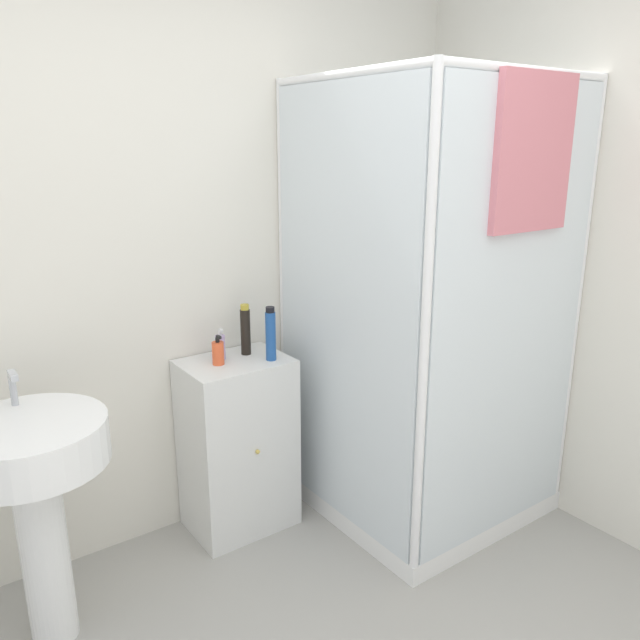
{
  "coord_description": "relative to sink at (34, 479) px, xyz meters",
  "views": [
    {
      "loc": [
        -0.84,
        -0.8,
        1.73
      ],
      "look_at": [
        0.52,
        1.09,
        1.06
      ],
      "focal_mm": 35.0,
      "sensor_mm": 36.0,
      "label": 1
    }
  ],
  "objects": [
    {
      "name": "wall_back",
      "position": [
        0.53,
        0.43,
        0.61
      ],
      "size": [
        6.4,
        0.06,
        2.5
      ],
      "primitive_type": "cube",
      "color": "silver",
      "rests_on": "ground_plane"
    },
    {
      "name": "shower_enclosure",
      "position": [
        1.65,
        -0.18,
        -0.11
      ],
      "size": [
        0.98,
        1.01,
        1.99
      ],
      "color": "white",
      "rests_on": "ground_plane"
    },
    {
      "name": "vanity_cabinet",
      "position": [
        0.88,
        0.22,
        -0.23
      ],
      "size": [
        0.46,
        0.36,
        0.81
      ],
      "color": "silver",
      "rests_on": "ground_plane"
    },
    {
      "name": "sink",
      "position": [
        0.0,
        0.0,
        0.0
      ],
      "size": [
        0.51,
        0.51,
        0.98
      ],
      "color": "white",
      "rests_on": "ground_plane"
    },
    {
      "name": "soap_dispenser",
      "position": [
        0.81,
        0.22,
        0.22
      ],
      "size": [
        0.05,
        0.05,
        0.13
      ],
      "color": "#E5562D",
      "rests_on": "vanity_cabinet"
    },
    {
      "name": "shampoo_bottle_tall_black",
      "position": [
        0.97,
        0.27,
        0.28
      ],
      "size": [
        0.04,
        0.04,
        0.23
      ],
      "color": "black",
      "rests_on": "vanity_cabinet"
    },
    {
      "name": "shampoo_bottle_blue",
      "position": [
        1.02,
        0.14,
        0.29
      ],
      "size": [
        0.04,
        0.04,
        0.24
      ],
      "color": "#1E4C93",
      "rests_on": "vanity_cabinet"
    },
    {
      "name": "lotion_bottle_white",
      "position": [
        0.85,
        0.28,
        0.23
      ],
      "size": [
        0.04,
        0.04,
        0.14
      ],
      "color": "#B299C6",
      "rests_on": "vanity_cabinet"
    }
  ]
}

